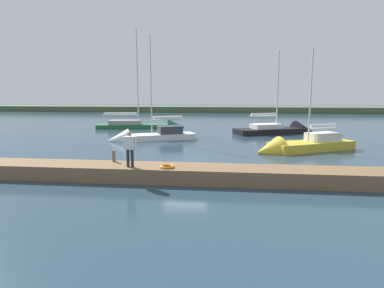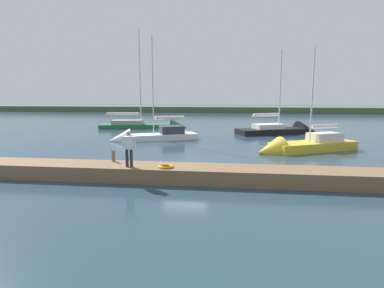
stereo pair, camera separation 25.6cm
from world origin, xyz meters
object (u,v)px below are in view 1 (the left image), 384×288
sailboat_near_dock (283,132)px  person_on_dock (130,147)px  mooring_post_near (114,156)px  sailboat_inner_slip (147,138)px  sailboat_behind_pier (147,127)px  life_ring_buoy (167,167)px  sailboat_far_right (299,148)px

sailboat_near_dock → person_on_dock: (9.77, 19.38, 1.48)m
mooring_post_near → sailboat_inner_slip: 12.10m
mooring_post_near → sailboat_behind_pier: (3.88, -21.60, -0.82)m
sailboat_inner_slip → sailboat_behind_pier: bearing=-100.5°
life_ring_buoy → person_on_dock: 1.88m
sailboat_near_dock → sailboat_behind_pier: (14.79, -3.27, 0.00)m
mooring_post_near → sailboat_inner_slip: sailboat_inner_slip is taller
sailboat_inner_slip → sailboat_far_right: bearing=136.3°
sailboat_far_right → sailboat_inner_slip: sailboat_inner_slip is taller
sailboat_inner_slip → person_on_dock: sailboat_inner_slip is taller
sailboat_far_right → sailboat_behind_pier: (14.22, -13.70, -0.08)m
person_on_dock → sailboat_behind_pier: bearing=10.8°
sailboat_far_right → life_ring_buoy: bearing=21.4°
life_ring_buoy → person_on_dock: person_on_dock is taller
sailboat_behind_pier → sailboat_near_dock: bearing=-23.3°
sailboat_near_dock → sailboat_behind_pier: sailboat_behind_pier is taller
sailboat_inner_slip → sailboat_behind_pier: (2.42, -9.62, -0.04)m
sailboat_near_dock → person_on_dock: bearing=-140.6°
life_ring_buoy → sailboat_inner_slip: 13.67m
sailboat_behind_pier → mooring_post_near: bearing=-90.6°
sailboat_behind_pier → life_ring_buoy: bearing=-84.3°
person_on_dock → life_ring_buoy: bearing=-89.8°
life_ring_buoy → sailboat_near_dock: sailboat_near_dock is taller
mooring_post_near → sailboat_inner_slip: size_ratio=0.06×
sailboat_near_dock → sailboat_far_right: bearing=-117.0°
sailboat_far_right → sailboat_behind_pier: size_ratio=0.65×
mooring_post_near → sailboat_near_dock: sailboat_near_dock is taller
sailboat_behind_pier → person_on_dock: 23.25m
life_ring_buoy → sailboat_far_right: (-7.53, -8.89, -0.52)m
mooring_post_near → person_on_dock: bearing=137.5°
life_ring_buoy → sailboat_behind_pier: size_ratio=0.05×
life_ring_buoy → sailboat_inner_slip: bearing=-71.8°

